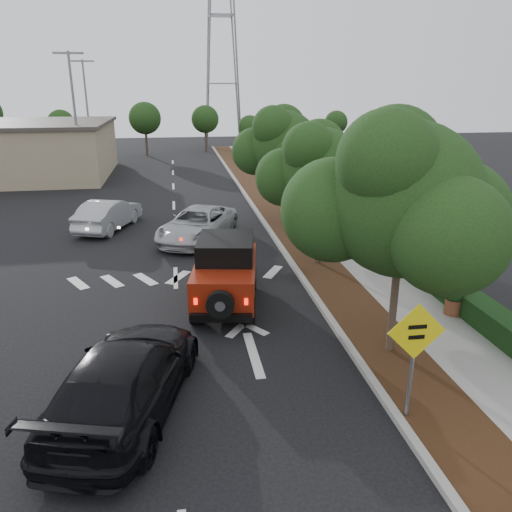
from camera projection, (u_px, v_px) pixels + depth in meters
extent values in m
plane|color=black|center=(178.00, 360.00, 12.99)|extent=(120.00, 120.00, 0.00)
cube|color=#9E9B93|center=(268.00, 228.00, 24.87)|extent=(0.20, 70.00, 0.15)
cube|color=black|center=(287.00, 227.00, 25.02)|extent=(1.80, 70.00, 0.12)
cube|color=gray|center=(324.00, 225.00, 25.31)|extent=(2.00, 70.00, 0.12)
cube|color=black|center=(351.00, 218.00, 25.41)|extent=(0.80, 70.00, 0.80)
cylinder|color=black|center=(205.00, 278.00, 17.40)|extent=(0.43, 0.88, 0.84)
cylinder|color=black|center=(252.00, 278.00, 17.38)|extent=(0.43, 0.88, 0.84)
cylinder|color=black|center=(196.00, 310.00, 14.91)|extent=(0.43, 0.88, 0.84)
cylinder|color=black|center=(250.00, 311.00, 14.89)|extent=(0.43, 0.88, 0.84)
cube|color=maroon|center=(226.00, 276.00, 15.96)|extent=(2.52, 4.15, 1.05)
cube|color=black|center=(226.00, 248.00, 15.98)|extent=(2.08, 2.40, 0.67)
cube|color=maroon|center=(229.00, 263.00, 17.38)|extent=(1.82, 1.35, 0.86)
cube|color=black|center=(221.00, 318.00, 14.20)|extent=(1.80, 0.49, 0.23)
cylinder|color=black|center=(220.00, 305.00, 13.90)|extent=(0.82, 0.36, 0.80)
cube|color=#FF190C|center=(196.00, 301.00, 14.11)|extent=(0.11, 0.06, 0.19)
cube|color=#FF190C|center=(246.00, 302.00, 14.10)|extent=(0.11, 0.06, 0.19)
imported|color=#ABAEB2|center=(198.00, 224.00, 22.90)|extent=(4.45, 5.85, 1.48)
imported|color=black|center=(125.00, 378.00, 10.77)|extent=(3.65, 5.96, 1.61)
imported|color=#A1A3A9|center=(108.00, 214.00, 24.65)|extent=(3.07, 4.83, 1.50)
imported|color=#B4B7BC|center=(67.00, 174.00, 35.61)|extent=(4.68, 2.20, 1.55)
cylinder|color=slate|center=(412.00, 365.00, 10.26)|extent=(0.08, 0.08, 2.39)
cube|color=yellow|center=(417.00, 332.00, 9.97)|extent=(1.22, 0.06, 1.22)
cube|color=black|center=(418.00, 327.00, 9.91)|extent=(0.39, 0.02, 0.09)
cube|color=black|center=(417.00, 337.00, 9.99)|extent=(0.34, 0.02, 0.09)
cylinder|color=brown|center=(453.00, 307.00, 15.30)|extent=(0.55, 0.55, 0.51)
sphere|color=black|center=(455.00, 292.00, 15.14)|extent=(0.63, 0.63, 0.63)
imported|color=black|center=(455.00, 290.00, 15.12)|extent=(0.57, 0.51, 0.60)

